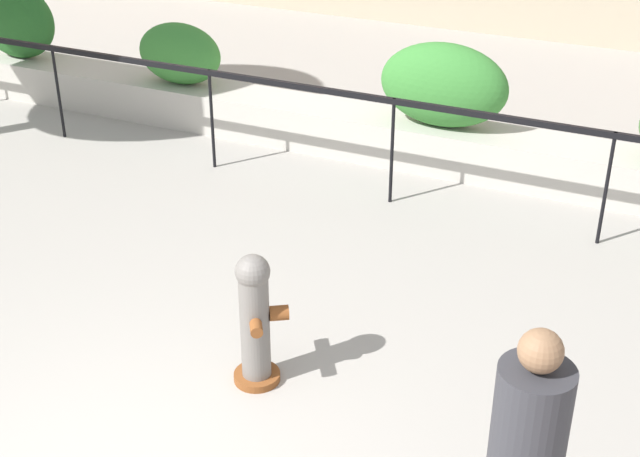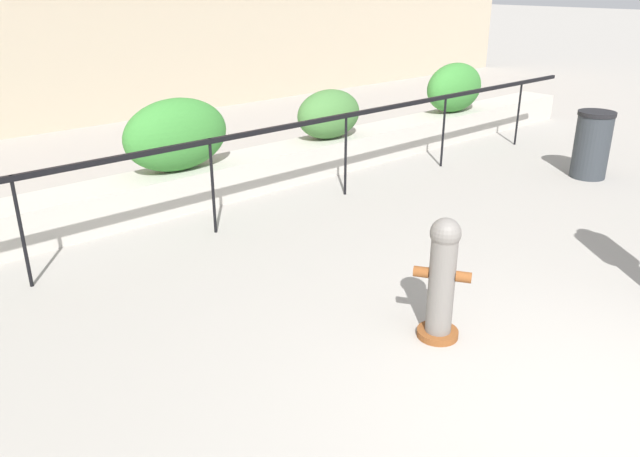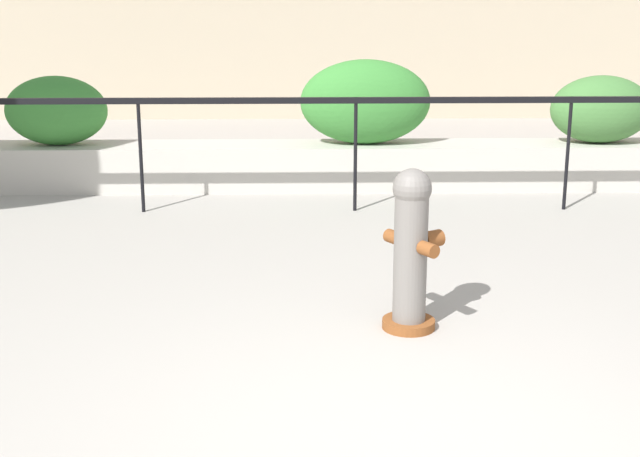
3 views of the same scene
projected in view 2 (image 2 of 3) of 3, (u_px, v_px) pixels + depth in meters
ground_plane at (620, 445)px, 4.09m from camera, size 120.00×120.00×0.00m
planter_wall_low at (169, 191)px, 8.18m from camera, size 18.00×0.70×0.50m
fence_railing_segment at (210, 150)px, 7.13m from camera, size 15.00×0.05×1.15m
hedge_bush_2 at (176, 135)px, 8.02m from camera, size 1.45×0.70×0.94m
hedge_bush_3 at (329, 114)px, 9.67m from camera, size 1.14×0.70×0.76m
hedge_bush_4 at (454, 88)px, 11.56m from camera, size 1.34×0.70×0.90m
fire_hydrant at (442, 278)px, 5.13m from camera, size 0.49×0.49×1.08m
trash_bin at (592, 145)px, 9.39m from camera, size 0.55×0.55×1.01m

